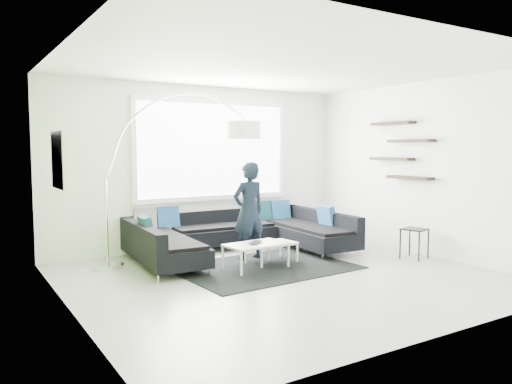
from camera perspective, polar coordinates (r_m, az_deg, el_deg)
ground at (r=6.82m, az=3.28°, el=-9.67°), size 5.50×5.50×0.00m
room_shell at (r=6.79m, az=2.62°, el=5.69°), size 5.54×5.04×2.82m
sectional_sofa at (r=8.10m, az=-1.88°, el=-4.97°), size 3.54×2.32×0.74m
rug at (r=7.32m, az=0.86°, el=-8.59°), size 2.56×1.92×0.01m
coffee_table at (r=7.39m, az=0.94°, el=-7.04°), size 1.19×0.76×0.37m
arc_lamp at (r=7.41m, az=-16.83°, el=1.35°), size 2.59×1.60×2.57m
side_table at (r=8.24m, az=17.63°, el=-5.64°), size 0.42×0.42×0.48m
person at (r=7.73m, az=-0.84°, el=-2.19°), size 0.60×0.44×1.52m
laptop at (r=7.15m, az=0.21°, el=-5.84°), size 0.48×0.48×0.02m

